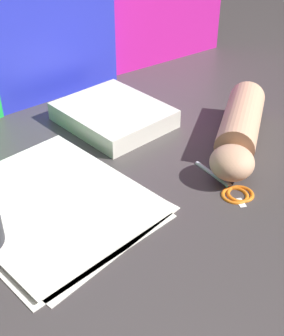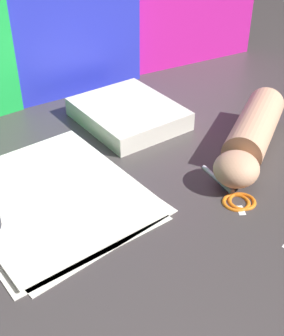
# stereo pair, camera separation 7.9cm
# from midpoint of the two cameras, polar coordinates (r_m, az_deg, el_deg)

# --- Properties ---
(ground_plane) EXTENTS (6.00, 6.00, 0.00)m
(ground_plane) POSITION_cam_midpoint_polar(r_m,az_deg,el_deg) (0.82, -3.30, -3.73)
(ground_plane) COLOR #3D3838
(backdrop_panel_center) EXTENTS (0.56, 0.07, 0.41)m
(backdrop_panel_center) POSITION_cam_midpoint_polar(r_m,az_deg,el_deg) (1.07, -18.69, 16.63)
(backdrop_panel_center) COLOR #2833D1
(backdrop_panel_center) RESTS_ON ground_plane
(paper_stack) EXTENTS (0.30, 0.35, 0.01)m
(paper_stack) POSITION_cam_midpoint_polar(r_m,az_deg,el_deg) (0.82, -13.83, -4.39)
(paper_stack) COLOR white
(paper_stack) RESTS_ON ground_plane
(book_closed) EXTENTS (0.20, 0.23, 0.04)m
(book_closed) POSITION_cam_midpoint_polar(r_m,az_deg,el_deg) (1.03, -5.69, 6.39)
(book_closed) COLOR silver
(book_closed) RESTS_ON ground_plane
(scissors) EXTENTS (0.10, 0.15, 0.01)m
(scissors) POSITION_cam_midpoint_polar(r_m,az_deg,el_deg) (0.84, 8.21, -2.30)
(scissors) COLOR silver
(scissors) RESTS_ON ground_plane
(hand_forearm) EXTENTS (0.32, 0.22, 0.08)m
(hand_forearm) POSITION_cam_midpoint_polar(r_m,az_deg,el_deg) (0.95, 9.58, 4.54)
(hand_forearm) COLOR tan
(hand_forearm) RESTS_ON ground_plane
(paper_scrap_side) EXTENTS (0.02, 0.03, 0.00)m
(paper_scrap_side) POSITION_cam_midpoint_polar(r_m,az_deg,el_deg) (0.82, 9.28, -4.28)
(paper_scrap_side) COLOR white
(paper_scrap_side) RESTS_ON ground_plane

